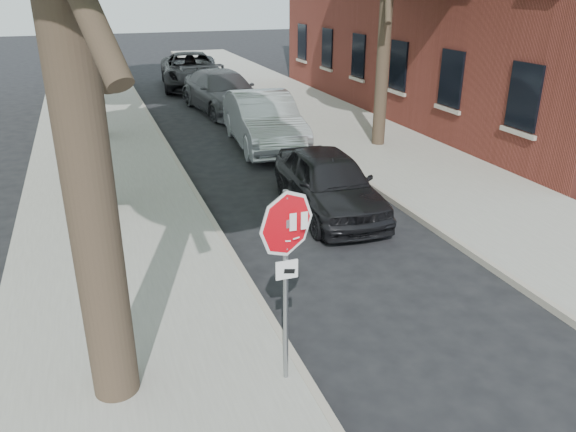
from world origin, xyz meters
name	(u,v)px	position (x,y,z in m)	size (l,w,h in m)	color
ground	(334,372)	(0.00, 0.00, 0.00)	(120.00, 120.00, 0.00)	black
sidewalk_left	(101,154)	(-2.50, 12.00, 0.06)	(4.00, 55.00, 0.12)	gray
sidewalk_right	(351,131)	(6.00, 12.00, 0.06)	(4.00, 55.00, 0.12)	gray
curb_left	(168,147)	(-0.45, 12.00, 0.07)	(0.12, 55.00, 0.13)	#9E9384
curb_right	(297,136)	(3.95, 12.00, 0.07)	(0.12, 55.00, 0.13)	#9E9384
stop_sign	(286,252)	(-0.70, -0.03, 1.95)	(0.76, 0.34, 2.61)	gray
car_a	(329,183)	(2.24, 5.38, 0.72)	(1.69, 4.21, 1.43)	black
car_b	(264,120)	(2.55, 11.31, 0.86)	(1.81, 5.20, 1.71)	#ADB1B5
car_c	(223,92)	(2.60, 17.01, 0.81)	(2.28, 5.61, 1.63)	#414145
car_d	(191,71)	(2.46, 23.22, 0.86)	(2.86, 6.19, 1.72)	black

